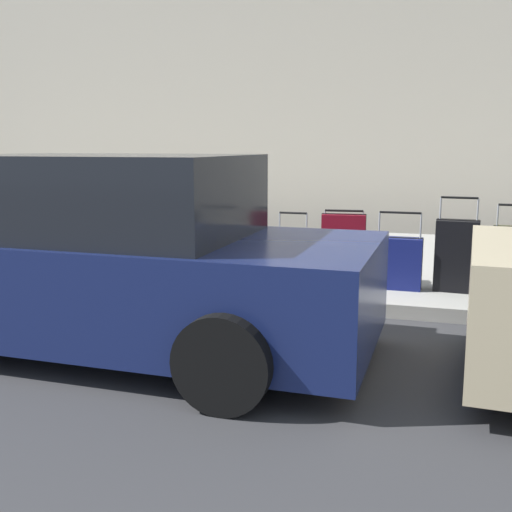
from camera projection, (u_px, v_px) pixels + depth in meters
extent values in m
plane|color=#333335|center=(192.00, 303.00, 6.45)|extent=(40.00, 40.00, 0.00)
cube|color=#9E9B93|center=(258.00, 256.00, 8.79)|extent=(18.00, 5.00, 0.14)
cube|color=#59601E|center=(511.00, 262.00, 6.11)|extent=(0.38, 0.23, 0.71)
cube|color=black|center=(511.00, 262.00, 6.11)|extent=(0.37, 0.06, 0.73)
cylinder|color=gray|center=(498.00, 215.00, 6.08)|extent=(0.02, 0.02, 0.22)
cylinder|color=black|center=(492.00, 293.00, 6.22)|extent=(0.05, 0.02, 0.04)
cube|color=black|center=(456.00, 256.00, 6.34)|extent=(0.44, 0.28, 0.75)
cube|color=black|center=(456.00, 256.00, 6.34)|extent=(0.44, 0.07, 0.76)
cylinder|color=gray|center=(478.00, 210.00, 6.19)|extent=(0.02, 0.02, 0.23)
cylinder|color=gray|center=(440.00, 208.00, 6.31)|extent=(0.02, 0.02, 0.23)
cylinder|color=black|center=(460.00, 198.00, 6.23)|extent=(0.37, 0.05, 0.02)
cylinder|color=black|center=(473.00, 290.00, 6.34)|extent=(0.05, 0.02, 0.04)
cylinder|color=black|center=(436.00, 287.00, 6.47)|extent=(0.05, 0.02, 0.04)
cube|color=navy|center=(398.00, 263.00, 6.45)|extent=(0.49, 0.23, 0.55)
cube|color=black|center=(398.00, 263.00, 6.45)|extent=(0.50, 0.05, 0.56)
cylinder|color=gray|center=(421.00, 226.00, 6.32)|extent=(0.02, 0.02, 0.27)
cylinder|color=gray|center=(379.00, 225.00, 6.44)|extent=(0.02, 0.02, 0.27)
cylinder|color=black|center=(400.00, 213.00, 6.36)|extent=(0.43, 0.03, 0.02)
cylinder|color=black|center=(418.00, 288.00, 6.43)|extent=(0.04, 0.02, 0.04)
cylinder|color=black|center=(377.00, 285.00, 6.56)|extent=(0.04, 0.02, 0.04)
cube|color=maroon|center=(343.00, 249.00, 6.72)|extent=(0.49, 0.25, 0.77)
cube|color=black|center=(343.00, 249.00, 6.72)|extent=(0.49, 0.08, 0.78)
cylinder|color=gray|center=(363.00, 213.00, 6.60)|extent=(0.02, 0.02, 0.04)
cylinder|color=gray|center=(325.00, 212.00, 6.68)|extent=(0.02, 0.02, 0.04)
cylinder|color=black|center=(344.00, 211.00, 6.64)|extent=(0.42, 0.07, 0.02)
cylinder|color=black|center=(362.00, 281.00, 6.74)|extent=(0.05, 0.02, 0.04)
cylinder|color=black|center=(323.00, 280.00, 6.82)|extent=(0.05, 0.02, 0.04)
cube|color=#9EA0A8|center=(293.00, 257.00, 6.80)|extent=(0.37, 0.20, 0.56)
cube|color=black|center=(293.00, 257.00, 6.80)|extent=(0.38, 0.04, 0.57)
cylinder|color=gray|center=(307.00, 223.00, 6.68)|extent=(0.02, 0.02, 0.22)
cylinder|color=gray|center=(280.00, 222.00, 6.78)|extent=(0.02, 0.02, 0.22)
cylinder|color=black|center=(293.00, 213.00, 6.71)|extent=(0.31, 0.03, 0.02)
cylinder|color=black|center=(306.00, 280.00, 6.80)|extent=(0.04, 0.02, 0.04)
cylinder|color=black|center=(279.00, 278.00, 6.89)|extent=(0.04, 0.02, 0.04)
cube|color=red|center=(253.00, 255.00, 7.03)|extent=(0.36, 0.26, 0.53)
cube|color=black|center=(253.00, 255.00, 7.03)|extent=(0.37, 0.05, 0.54)
cylinder|color=gray|center=(266.00, 223.00, 6.92)|extent=(0.02, 0.02, 0.24)
cylinder|color=gray|center=(241.00, 222.00, 7.01)|extent=(0.02, 0.02, 0.24)
cylinder|color=black|center=(253.00, 212.00, 6.94)|extent=(0.30, 0.03, 0.02)
cylinder|color=black|center=(266.00, 276.00, 7.03)|extent=(0.04, 0.02, 0.04)
cylinder|color=black|center=(241.00, 274.00, 7.12)|extent=(0.04, 0.02, 0.04)
cube|color=#0F606B|center=(212.00, 250.00, 7.18)|extent=(0.41, 0.20, 0.57)
cube|color=black|center=(212.00, 250.00, 7.18)|extent=(0.41, 0.05, 0.59)
cylinder|color=gray|center=(226.00, 218.00, 7.07)|extent=(0.02, 0.02, 0.20)
cylinder|color=gray|center=(198.00, 218.00, 7.15)|extent=(0.02, 0.02, 0.20)
cylinder|color=black|center=(212.00, 210.00, 7.09)|extent=(0.35, 0.04, 0.02)
cylinder|color=black|center=(227.00, 273.00, 7.18)|extent=(0.04, 0.02, 0.04)
cylinder|color=black|center=(199.00, 271.00, 7.27)|extent=(0.04, 0.02, 0.04)
cube|color=#59601E|center=(171.00, 242.00, 7.28)|extent=(0.38, 0.24, 0.74)
cube|color=black|center=(171.00, 242.00, 7.28)|extent=(0.38, 0.06, 0.76)
cylinder|color=gray|center=(182.00, 203.00, 7.15)|extent=(0.02, 0.02, 0.18)
cylinder|color=gray|center=(159.00, 203.00, 7.25)|extent=(0.02, 0.02, 0.18)
cylinder|color=black|center=(170.00, 195.00, 7.18)|extent=(0.31, 0.04, 0.02)
cylinder|color=black|center=(184.00, 271.00, 7.29)|extent=(0.04, 0.02, 0.04)
cylinder|color=black|center=(160.00, 269.00, 7.40)|extent=(0.04, 0.02, 0.04)
cube|color=black|center=(133.00, 243.00, 7.42)|extent=(0.41, 0.22, 0.68)
cube|color=black|center=(133.00, 243.00, 7.42)|extent=(0.40, 0.06, 0.69)
cylinder|color=gray|center=(145.00, 214.00, 7.32)|extent=(0.02, 0.02, 0.04)
cylinder|color=gray|center=(119.00, 213.00, 7.39)|extent=(0.02, 0.02, 0.04)
cylinder|color=black|center=(132.00, 212.00, 7.35)|extent=(0.34, 0.05, 0.02)
cylinder|color=black|center=(147.00, 269.00, 7.44)|extent=(0.05, 0.02, 0.04)
cylinder|color=black|center=(121.00, 267.00, 7.52)|extent=(0.05, 0.02, 0.04)
cube|color=navy|center=(94.00, 248.00, 7.54)|extent=(0.41, 0.22, 0.51)
cube|color=black|center=(94.00, 248.00, 7.54)|extent=(0.41, 0.06, 0.52)
cylinder|color=gray|center=(104.00, 216.00, 7.41)|extent=(0.02, 0.02, 0.29)
cylinder|color=gray|center=(81.00, 215.00, 7.53)|extent=(0.02, 0.02, 0.29)
cylinder|color=black|center=(92.00, 204.00, 7.44)|extent=(0.34, 0.05, 0.02)
cylinder|color=black|center=(106.00, 267.00, 7.52)|extent=(0.05, 0.02, 0.04)
cylinder|color=black|center=(83.00, 265.00, 7.65)|extent=(0.05, 0.02, 0.04)
cylinder|color=#D89E0C|center=(30.00, 240.00, 7.82)|extent=(0.20, 0.20, 0.62)
sphere|color=#D89E0C|center=(28.00, 212.00, 7.75)|extent=(0.21, 0.21, 0.21)
cylinder|color=#D89E0C|center=(20.00, 237.00, 7.86)|extent=(0.09, 0.10, 0.09)
cylinder|color=#D89E0C|center=(40.00, 238.00, 7.77)|extent=(0.09, 0.10, 0.09)
cube|color=#141E4C|center=(108.00, 281.00, 4.94)|extent=(4.34, 1.80, 0.77)
cube|color=black|center=(104.00, 195.00, 4.82)|extent=(2.27, 1.63, 0.63)
cylinder|color=black|center=(40.00, 277.00, 6.21)|extent=(0.64, 0.23, 0.64)
cylinder|color=black|center=(224.00, 363.00, 3.77)|extent=(0.64, 0.23, 0.64)
cylinder|color=black|center=(293.00, 297.00, 5.41)|extent=(0.64, 0.23, 0.64)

